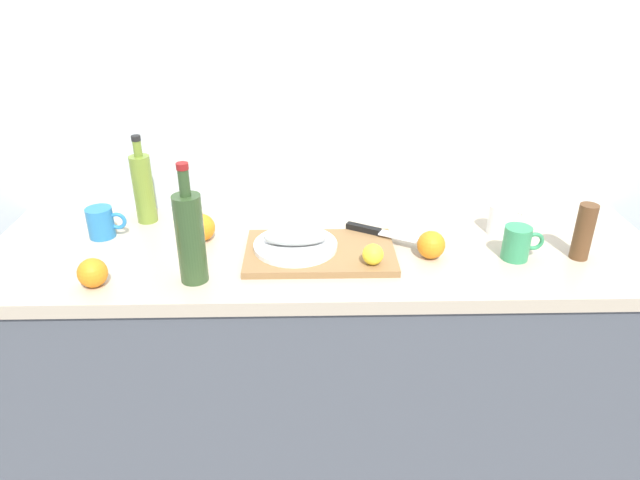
# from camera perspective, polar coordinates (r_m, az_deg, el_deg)

# --- Properties ---
(ground_plane) EXTENTS (12.00, 12.00, 0.00)m
(ground_plane) POSITION_cam_1_polar(r_m,az_deg,el_deg) (2.27, 0.25, -21.26)
(ground_plane) COLOR slate
(back_wall) EXTENTS (3.20, 0.05, 2.50)m
(back_wall) POSITION_cam_1_polar(r_m,az_deg,el_deg) (1.89, 0.06, 13.40)
(back_wall) COLOR silver
(back_wall) RESTS_ON ground_plane
(kitchen_counter) EXTENTS (2.00, 0.60, 0.90)m
(kitchen_counter) POSITION_cam_1_polar(r_m,az_deg,el_deg) (1.96, 0.27, -12.44)
(kitchen_counter) COLOR #4C5159
(kitchen_counter) RESTS_ON ground_plane
(cutting_board) EXTENTS (0.43, 0.27, 0.02)m
(cutting_board) POSITION_cam_1_polar(r_m,az_deg,el_deg) (1.66, -0.00, -1.23)
(cutting_board) COLOR olive
(cutting_board) RESTS_ON kitchen_counter
(white_plate) EXTENTS (0.24, 0.24, 0.01)m
(white_plate) POSITION_cam_1_polar(r_m,az_deg,el_deg) (1.66, -2.46, -0.55)
(white_plate) COLOR white
(white_plate) RESTS_ON cutting_board
(fish_fillet) EXTENTS (0.18, 0.08, 0.04)m
(fish_fillet) POSITION_cam_1_polar(r_m,az_deg,el_deg) (1.65, -2.47, 0.24)
(fish_fillet) COLOR #999E99
(fish_fillet) RESTS_ON white_plate
(chef_knife) EXTENTS (0.27, 0.17, 0.02)m
(chef_knife) POSITION_cam_1_polar(r_m,az_deg,el_deg) (1.74, 5.94, 0.79)
(chef_knife) COLOR silver
(chef_knife) RESTS_ON cutting_board
(lemon_0) EXTENTS (0.06, 0.06, 0.06)m
(lemon_0) POSITION_cam_1_polar(r_m,az_deg,el_deg) (1.57, 5.29, -1.43)
(lemon_0) COLOR yellow
(lemon_0) RESTS_ON cutting_board
(olive_oil_bottle) EXTENTS (0.06, 0.06, 0.29)m
(olive_oil_bottle) POSITION_cam_1_polar(r_m,az_deg,el_deg) (1.91, -17.18, 5.04)
(olive_oil_bottle) COLOR olive
(olive_oil_bottle) RESTS_ON kitchen_counter
(wine_bottle) EXTENTS (0.07, 0.07, 0.33)m
(wine_bottle) POSITION_cam_1_polar(r_m,az_deg,el_deg) (1.52, -12.78, 0.36)
(wine_bottle) COLOR #2D4723
(wine_bottle) RESTS_ON kitchen_counter
(coffee_mug_0) EXTENTS (0.11, 0.07, 0.09)m
(coffee_mug_0) POSITION_cam_1_polar(r_m,az_deg,el_deg) (1.86, 17.60, 2.00)
(coffee_mug_0) COLOR white
(coffee_mug_0) RESTS_ON kitchen_counter
(coffee_mug_1) EXTENTS (0.12, 0.08, 0.09)m
(coffee_mug_1) POSITION_cam_1_polar(r_m,az_deg,el_deg) (1.87, -20.91, 1.64)
(coffee_mug_1) COLOR #2672B2
(coffee_mug_1) RESTS_ON kitchen_counter
(coffee_mug_2) EXTENTS (0.12, 0.08, 0.10)m
(coffee_mug_2) POSITION_cam_1_polar(r_m,az_deg,el_deg) (1.72, 19.06, -0.27)
(coffee_mug_2) COLOR #338C59
(coffee_mug_2) RESTS_ON kitchen_counter
(orange_0) EXTENTS (0.08, 0.08, 0.08)m
(orange_0) POSITION_cam_1_polar(r_m,az_deg,el_deg) (1.61, -21.70, -3.05)
(orange_0) COLOR orange
(orange_0) RESTS_ON kitchen_counter
(orange_1) EXTENTS (0.08, 0.08, 0.08)m
(orange_1) POSITION_cam_1_polar(r_m,az_deg,el_deg) (1.77, -11.73, 1.23)
(orange_1) COLOR orange
(orange_1) RESTS_ON kitchen_counter
(orange_2) EXTENTS (0.08, 0.08, 0.08)m
(orange_2) POSITION_cam_1_polar(r_m,az_deg,el_deg) (1.66, 11.00, -0.47)
(orange_2) COLOR orange
(orange_2) RESTS_ON kitchen_counter
(pepper_mill) EXTENTS (0.05, 0.05, 0.17)m
(pepper_mill) POSITION_cam_1_polar(r_m,az_deg,el_deg) (1.78, 24.77, 0.75)
(pepper_mill) COLOR brown
(pepper_mill) RESTS_ON kitchen_counter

